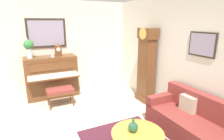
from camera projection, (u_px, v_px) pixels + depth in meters
ground_plane at (79, 135)px, 3.73m from camera, size 6.40×6.00×0.10m
wall_left at (53, 48)px, 5.61m from camera, size 0.13×4.90×2.80m
wall_back at (176, 55)px, 4.35m from camera, size 5.30×0.13×2.80m
piano at (52, 76)px, 5.43m from camera, size 0.87×1.44×1.21m
piano_bench at (60, 91)px, 4.83m from camera, size 0.42×0.70×0.48m
grandfather_clock at (146, 67)px, 5.03m from camera, size 0.52×0.34×2.03m
couch at (195, 124)px, 3.48m from camera, size 1.90×0.80×0.84m
coffee_table at (138, 134)px, 3.06m from camera, size 0.88×0.88×0.40m
mantel_clock at (58, 50)px, 5.33m from camera, size 0.13×0.18×0.38m
flower_vase at (29, 47)px, 4.97m from camera, size 0.26×0.26×0.58m
teacup at (52, 56)px, 5.23m from camera, size 0.12×0.12×0.06m
green_jug at (133, 127)px, 3.05m from camera, size 0.17×0.17×0.24m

